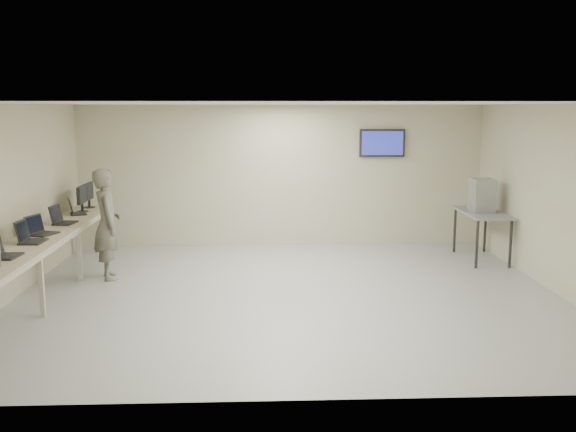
{
  "coord_description": "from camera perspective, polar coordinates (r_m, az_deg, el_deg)",
  "views": [
    {
      "loc": [
        -0.39,
        -9.2,
        2.75
      ],
      "look_at": [
        0.0,
        0.2,
        1.15
      ],
      "focal_mm": 40.0,
      "sensor_mm": 36.0,
      "label": 1
    }
  ],
  "objects": [
    {
      "name": "room",
      "position": [
        9.36,
        0.24,
        1.43
      ],
      "size": [
        8.01,
        7.01,
        2.81
      ],
      "color": "#A2A39D",
      "rests_on": "ground"
    },
    {
      "name": "laptop_0",
      "position": [
        8.75,
        -24.1,
        -2.88
      ],
      "size": [
        0.34,
        0.4,
        0.3
      ],
      "rotation": [
        0.0,
        0.0,
        -0.06
      ],
      "color": "black",
      "rests_on": "workbench"
    },
    {
      "name": "laptop_1",
      "position": [
        9.55,
        -22.07,
        -1.73
      ],
      "size": [
        0.34,
        0.41,
        0.31
      ],
      "rotation": [
        0.0,
        0.0,
        -0.03
      ],
      "color": "black",
      "rests_on": "workbench"
    },
    {
      "name": "monitor_near",
      "position": [
        12.01,
        -17.86,
        1.69
      ],
      "size": [
        0.21,
        0.47,
        0.47
      ],
      "color": "black",
      "rests_on": "workbench"
    },
    {
      "name": "laptop_4",
      "position": [
        11.79,
        -18.41,
        0.49
      ],
      "size": [
        0.41,
        0.43,
        0.28
      ],
      "rotation": [
        0.0,
        0.0,
        0.34
      ],
      "color": "black",
      "rests_on": "workbench"
    },
    {
      "name": "monitor_far",
      "position": [
        12.47,
        -17.29,
        2.0
      ],
      "size": [
        0.21,
        0.48,
        0.47
      ],
      "color": "black",
      "rests_on": "workbench"
    },
    {
      "name": "workbench",
      "position": [
        9.92,
        -21.14,
        -2.18
      ],
      "size": [
        0.76,
        6.0,
        0.9
      ],
      "color": "beige",
      "rests_on": "ground"
    },
    {
      "name": "laptop_3",
      "position": [
        10.9,
        -19.51,
        -0.26
      ],
      "size": [
        0.37,
        0.43,
        0.3
      ],
      "rotation": [
        0.0,
        0.0,
        -0.15
      ],
      "color": "black",
      "rests_on": "workbench"
    },
    {
      "name": "storage_bins",
      "position": [
        12.05,
        16.89,
        1.77
      ],
      "size": [
        0.38,
        0.42,
        0.6
      ],
      "color": "#A0A0A0",
      "rests_on": "side_table"
    },
    {
      "name": "side_table",
      "position": [
        12.11,
        16.89,
        0.02
      ],
      "size": [
        0.69,
        1.47,
        0.88
      ],
      "color": "gray",
      "rests_on": "ground"
    },
    {
      "name": "laptop_2",
      "position": [
        10.07,
        -21.18,
        -1.15
      ],
      "size": [
        0.42,
        0.45,
        0.3
      ],
      "rotation": [
        0.0,
        0.0,
        -0.34
      ],
      "color": "black",
      "rests_on": "workbench"
    },
    {
      "name": "soldier",
      "position": [
        10.7,
        -15.78,
        -0.69
      ],
      "size": [
        0.62,
        0.76,
        1.79
      ],
      "primitive_type": "imported",
      "rotation": [
        0.0,
        0.0,
        1.9
      ],
      "color": "#5E5F57",
      "rests_on": "ground"
    }
  ]
}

